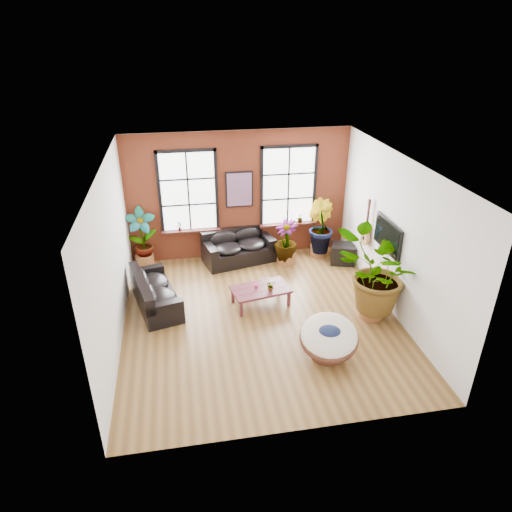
{
  "coord_description": "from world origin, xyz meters",
  "views": [
    {
      "loc": [
        -1.57,
        -8.36,
        5.88
      ],
      "look_at": [
        0.0,
        0.6,
        1.25
      ],
      "focal_mm": 32.0,
      "sensor_mm": 36.0,
      "label": 1
    }
  ],
  "objects_px": {
    "sofa_left": "(154,293)",
    "papasan_chair": "(329,338)",
    "coffee_table": "(261,290)",
    "sofa_back": "(238,247)"
  },
  "relations": [
    {
      "from": "coffee_table",
      "to": "papasan_chair",
      "type": "height_order",
      "value": "papasan_chair"
    },
    {
      "from": "sofa_back",
      "to": "sofa_left",
      "type": "xyz_separation_m",
      "value": [
        -2.24,
        -1.97,
        -0.04
      ]
    },
    {
      "from": "sofa_back",
      "to": "coffee_table",
      "type": "height_order",
      "value": "sofa_back"
    },
    {
      "from": "sofa_left",
      "to": "papasan_chair",
      "type": "bearing_deg",
      "value": -139.66
    },
    {
      "from": "sofa_left",
      "to": "coffee_table",
      "type": "bearing_deg",
      "value": -112.1
    },
    {
      "from": "sofa_back",
      "to": "sofa_left",
      "type": "distance_m",
      "value": 2.98
    },
    {
      "from": "sofa_back",
      "to": "papasan_chair",
      "type": "distance_m",
      "value": 4.56
    },
    {
      "from": "coffee_table",
      "to": "papasan_chair",
      "type": "xyz_separation_m",
      "value": [
        0.96,
        -2.09,
        0.07
      ]
    },
    {
      "from": "sofa_left",
      "to": "papasan_chair",
      "type": "xyz_separation_m",
      "value": [
        3.41,
        -2.43,
        0.09
      ]
    },
    {
      "from": "coffee_table",
      "to": "papasan_chair",
      "type": "relative_size",
      "value": 1.0
    }
  ]
}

